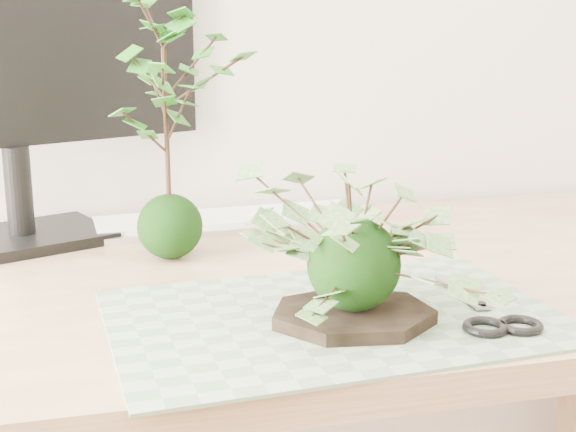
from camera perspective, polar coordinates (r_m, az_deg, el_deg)
The scene contains 8 objects.
desk at distance 1.11m, azimuth -2.82°, elevation -8.48°, with size 1.60×0.70×0.74m.
cutting_mat at distance 0.93m, azimuth 3.23°, elevation -7.13°, with size 0.50×0.34×0.00m, color slate.
stone_dish at distance 0.90m, azimuth 4.63°, elevation -7.05°, with size 0.19×0.19×0.01m, color black.
ivy_kokedama at distance 0.87m, azimuth 4.77°, elevation -0.38°, with size 0.34×0.34×0.21m.
maple_kokedama at distance 1.11m, azimuth -8.80°, elevation 10.54°, with size 0.27×0.27×0.39m.
keyboard at distance 1.33m, azimuth -4.22°, elevation -0.31°, with size 0.47×0.16×0.02m.
monitor at distance 1.25m, azimuth -19.38°, elevation 11.98°, with size 0.57×0.27×0.53m.
scissors at distance 0.93m, azimuth 14.64°, elevation -7.00°, with size 0.10×0.20×0.01m.
Camera 1 is at (-0.23, 0.23, 1.07)m, focal length 50.00 mm.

